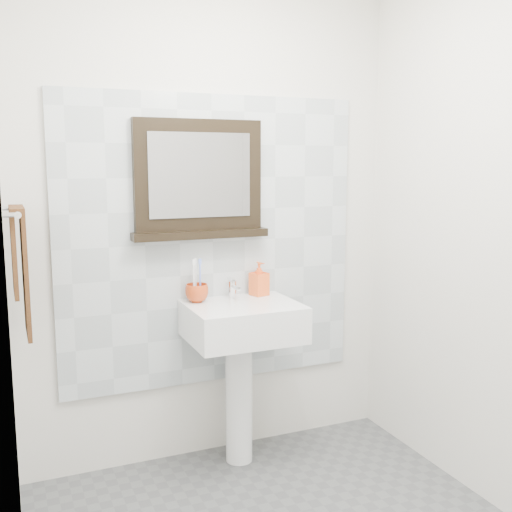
{
  "coord_description": "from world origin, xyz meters",
  "views": [
    {
      "loc": [
        -1.0,
        -1.85,
        1.55
      ],
      "look_at": [
        0.02,
        0.55,
        1.15
      ],
      "focal_mm": 42.0,
      "sensor_mm": 36.0,
      "label": 1
    }
  ],
  "objects_px": {
    "soap_dispenser": "(259,279)",
    "hand_towel": "(20,261)",
    "pedestal_sink": "(242,339)",
    "framed_mirror": "(199,182)",
    "toothbrush_cup": "(197,293)"
  },
  "relations": [
    {
      "from": "framed_mirror",
      "to": "hand_towel",
      "type": "bearing_deg",
      "value": -165.34
    },
    {
      "from": "pedestal_sink",
      "to": "hand_towel",
      "type": "relative_size",
      "value": 1.75
    },
    {
      "from": "soap_dispenser",
      "to": "pedestal_sink",
      "type": "bearing_deg",
      "value": -153.9
    },
    {
      "from": "hand_towel",
      "to": "pedestal_sink",
      "type": "bearing_deg",
      "value": 2.21
    },
    {
      "from": "pedestal_sink",
      "to": "framed_mirror",
      "type": "xyz_separation_m",
      "value": [
        -0.16,
        0.19,
        0.78
      ]
    },
    {
      "from": "toothbrush_cup",
      "to": "pedestal_sink",
      "type": "bearing_deg",
      "value": -30.71
    },
    {
      "from": "framed_mirror",
      "to": "hand_towel",
      "type": "height_order",
      "value": "framed_mirror"
    },
    {
      "from": "soap_dispenser",
      "to": "hand_towel",
      "type": "height_order",
      "value": "hand_towel"
    },
    {
      "from": "pedestal_sink",
      "to": "framed_mirror",
      "type": "bearing_deg",
      "value": 130.06
    },
    {
      "from": "soap_dispenser",
      "to": "hand_towel",
      "type": "distance_m",
      "value": 1.2
    },
    {
      "from": "pedestal_sink",
      "to": "toothbrush_cup",
      "type": "bearing_deg",
      "value": 149.29
    },
    {
      "from": "pedestal_sink",
      "to": "soap_dispenser",
      "type": "xyz_separation_m",
      "value": [
        0.15,
        0.14,
        0.27
      ]
    },
    {
      "from": "soap_dispenser",
      "to": "hand_towel",
      "type": "xyz_separation_m",
      "value": [
        -1.17,
        -0.18,
        0.2
      ]
    },
    {
      "from": "soap_dispenser",
      "to": "framed_mirror",
      "type": "height_order",
      "value": "framed_mirror"
    },
    {
      "from": "soap_dispenser",
      "to": "hand_towel",
      "type": "relative_size",
      "value": 0.33
    }
  ]
}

